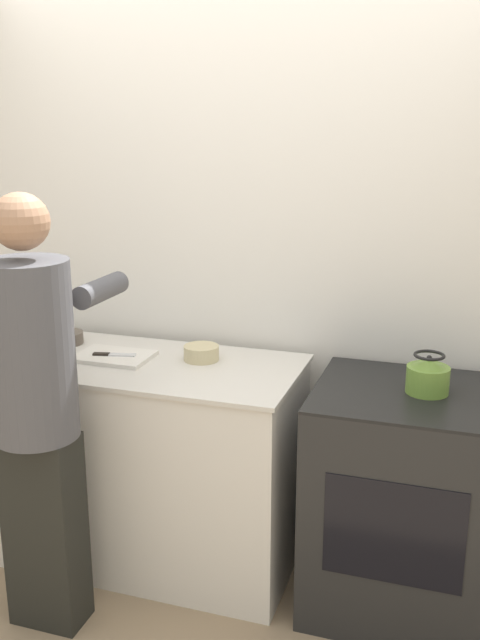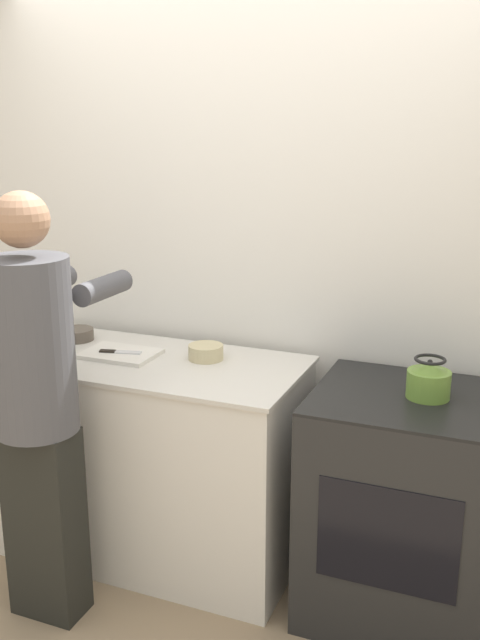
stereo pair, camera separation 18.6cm
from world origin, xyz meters
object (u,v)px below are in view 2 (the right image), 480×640
(oven, at_px, (402,505))
(canister_jar, at_px, (37,329))
(kettle, at_px, (429,381))
(person, at_px, (38,397))
(bowl_prep, at_px, (77,334))
(cutting_board, at_px, (120,354))
(knife, at_px, (119,352))

(oven, bearing_deg, canister_jar, -179.16)
(kettle, relative_size, canister_jar, 0.98)
(person, bearing_deg, bowl_prep, 112.74)
(person, height_order, kettle, person)
(cutting_board, relative_size, canister_jar, 1.96)
(knife, bearing_deg, kettle, -12.09)
(oven, relative_size, cutting_board, 2.86)
(bowl_prep, relative_size, canister_jar, 0.95)
(knife, bearing_deg, canister_jar, 167.72)
(person, relative_size, canister_jar, 10.24)
(oven, xyz_separation_m, bowl_prep, (-1.57, 0.12, 0.49))
(bowl_prep, xyz_separation_m, canister_jar, (-0.11, -0.15, 0.06))
(cutting_board, distance_m, kettle, 1.32)
(knife, xyz_separation_m, canister_jar, (-0.42, -0.01, 0.06))
(person, xyz_separation_m, canister_jar, (-0.38, 0.51, 0.09))
(person, distance_m, canister_jar, 0.64)
(knife, bearing_deg, person, -107.79)
(kettle, bearing_deg, person, -158.22)
(knife, relative_size, canister_jar, 1.14)
(person, relative_size, bowl_prep, 10.78)
(person, bearing_deg, knife, 85.47)
(person, xyz_separation_m, bowl_prep, (-0.27, 0.65, 0.03))
(person, bearing_deg, cutting_board, 85.75)
(kettle, bearing_deg, oven, -171.81)
(knife, height_order, kettle, kettle)
(oven, relative_size, knife, 4.89)
(person, distance_m, bowl_prep, 0.71)
(person, height_order, canister_jar, person)
(cutting_board, distance_m, canister_jar, 0.43)
(knife, height_order, canister_jar, canister_jar)
(kettle, bearing_deg, canister_jar, -178.88)
(oven, bearing_deg, person, -157.59)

